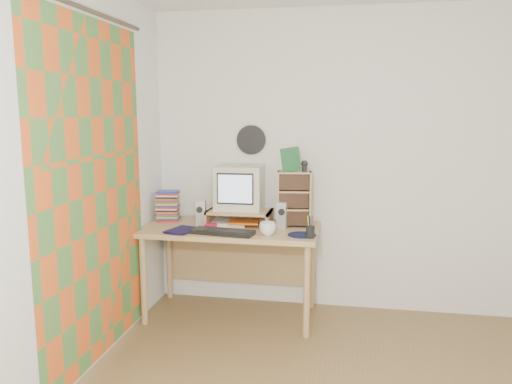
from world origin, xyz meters
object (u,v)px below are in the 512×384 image
at_px(crt_monitor, 239,188).
at_px(cd_rack, 294,199).
at_px(mug, 268,229).
at_px(desk, 233,241).
at_px(keyboard, 223,232).
at_px(diary, 172,228).
at_px(dvd_stack, 168,206).

bearing_deg(crt_monitor, cd_rack, -5.22).
bearing_deg(mug, desk, 140.90).
distance_m(desk, keyboard, 0.34).
xyz_separation_m(keyboard, cd_rack, (0.50, 0.36, 0.21)).
height_order(crt_monitor, keyboard, crt_monitor).
bearing_deg(mug, crt_monitor, 129.77).
bearing_deg(diary, desk, 48.01).
xyz_separation_m(desk, dvd_stack, (-0.58, 0.07, 0.26)).
relative_size(crt_monitor, dvd_stack, 1.48).
distance_m(desk, crt_monitor, 0.44).
bearing_deg(dvd_stack, keyboard, -42.71).
relative_size(desk, diary, 6.31).
xyz_separation_m(keyboard, diary, (-0.42, 0.04, 0.01)).
distance_m(desk, cd_rack, 0.61).
bearing_deg(desk, mug, -39.10).
bearing_deg(dvd_stack, crt_monitor, -8.51).
height_order(crt_monitor, diary, crt_monitor).
height_order(desk, cd_rack, cd_rack).
height_order(desk, diary, diary).
relative_size(dvd_stack, diary, 1.15).
bearing_deg(crt_monitor, diary, -144.72).
height_order(keyboard, dvd_stack, dvd_stack).
height_order(crt_monitor, cd_rack, crt_monitor).
xyz_separation_m(cd_rack, diary, (-0.92, -0.31, -0.20)).
xyz_separation_m(desk, cd_rack, (0.50, 0.06, 0.36)).
distance_m(crt_monitor, mug, 0.53).
relative_size(desk, dvd_stack, 5.47).
distance_m(mug, diary, 0.76).
distance_m(cd_rack, mug, 0.40).
relative_size(crt_monitor, mug, 3.04).
bearing_deg(diary, mug, 15.87).
xyz_separation_m(dvd_stack, mug, (0.91, -0.34, -0.08)).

